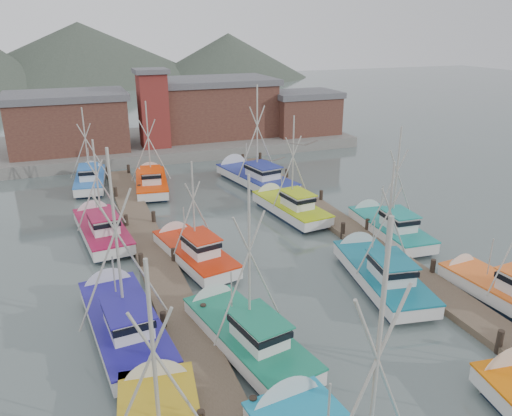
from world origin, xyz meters
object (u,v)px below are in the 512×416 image
object	(u,v)px
lookout_tower	(153,108)
boat_4	(242,332)
boat_12	(151,182)
boat_8	(191,251)

from	to	relation	value
lookout_tower	boat_4	size ratio (longest dim) A/B	0.92
boat_4	boat_12	distance (m)	25.45
boat_8	boat_4	bearing A→B (deg)	-101.09
boat_12	boat_4	bearing A→B (deg)	-82.59
boat_4	boat_8	distance (m)	9.59
boat_4	boat_8	xyz separation A→B (m)	(-0.04, 9.59, -0.01)
lookout_tower	boat_4	distance (m)	37.62
boat_4	boat_12	world-z (taller)	boat_4
boat_4	boat_8	bearing A→B (deg)	79.11
lookout_tower	boat_12	world-z (taller)	lookout_tower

